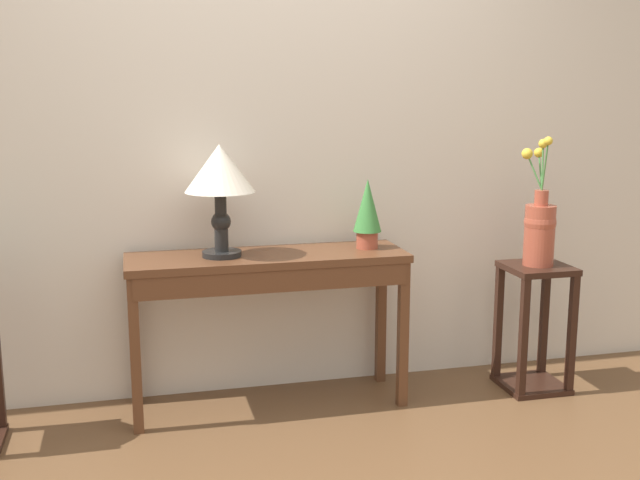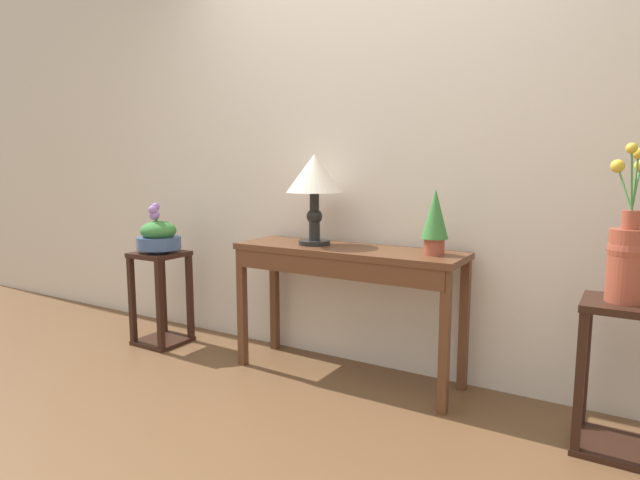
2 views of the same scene
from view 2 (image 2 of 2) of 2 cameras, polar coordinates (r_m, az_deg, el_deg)
name	(u,v)px [view 2 (image 2 of 2)]	position (r m, az deg, el deg)	size (l,w,h in m)	color
ground_plane	(219,478)	(2.24, -10.94, -24.02)	(12.00, 12.00, 0.01)	brown
back_wall_with_art	(378,127)	(3.08, 6.29, 12.11)	(9.00, 0.10, 2.80)	beige
console_table	(345,267)	(2.86, 2.71, -2.95)	(1.29, 0.39, 0.74)	#56331E
table_lamp	(314,179)	(2.94, -0.62, 6.67)	(0.32, 0.32, 0.51)	black
potted_plant_on_console	(435,219)	(2.67, 12.39, 2.24)	(0.13, 0.13, 0.33)	#9E4733
pedestal_stand_left	(161,298)	(3.66, -16.87, -6.06)	(0.31, 0.31, 0.62)	black
planter_bowl_wide_left	(158,236)	(3.58, -17.15, 0.46)	(0.28, 0.28, 0.32)	#3D5684
pedestal_stand_right	(618,377)	(2.54, 29.63, -12.85)	(0.31, 0.31, 0.64)	black
flower_vase_tall_right	(628,255)	(2.41, 30.45, -1.38)	(0.17, 0.18, 0.63)	#9E4733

